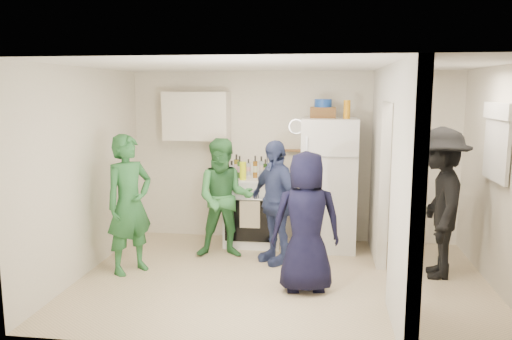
{
  "coord_description": "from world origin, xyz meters",
  "views": [
    {
      "loc": [
        0.46,
        -5.62,
        2.23
      ],
      "look_at": [
        -0.37,
        0.4,
        1.25
      ],
      "focal_mm": 35.0,
      "sensor_mm": 36.0,
      "label": 1
    }
  ],
  "objects_px": {
    "person_green_center": "(224,198)",
    "yellow_cup_stack_top": "(347,109)",
    "person_green_left": "(129,204)",
    "person_nook": "(439,203)",
    "fridge": "(329,184)",
    "blue_bowl": "(323,103)",
    "person_navy": "(306,222)",
    "wicker_basket": "(323,113)",
    "person_denim": "(275,202)",
    "stove": "(254,211)"
  },
  "relations": [
    {
      "from": "fridge",
      "to": "person_green_left",
      "type": "bearing_deg",
      "value": -151.5
    },
    {
      "from": "blue_bowl",
      "to": "person_green_left",
      "type": "relative_size",
      "value": 0.14
    },
    {
      "from": "fridge",
      "to": "person_green_center",
      "type": "distance_m",
      "value": 1.5
    },
    {
      "from": "person_green_center",
      "to": "yellow_cup_stack_top",
      "type": "bearing_deg",
      "value": 8.27
    },
    {
      "from": "blue_bowl",
      "to": "person_green_center",
      "type": "bearing_deg",
      "value": -153.54
    },
    {
      "from": "fridge",
      "to": "yellow_cup_stack_top",
      "type": "distance_m",
      "value": 1.07
    },
    {
      "from": "wicker_basket",
      "to": "person_nook",
      "type": "height_order",
      "value": "wicker_basket"
    },
    {
      "from": "person_green_center",
      "to": "person_green_left",
      "type": "bearing_deg",
      "value": -153.67
    },
    {
      "from": "blue_bowl",
      "to": "person_green_center",
      "type": "xyz_separation_m",
      "value": [
        -1.28,
        -0.63,
        -1.25
      ]
    },
    {
      "from": "person_green_left",
      "to": "person_nook",
      "type": "distance_m",
      "value": 3.72
    },
    {
      "from": "fridge",
      "to": "person_navy",
      "type": "relative_size",
      "value": 1.17
    },
    {
      "from": "yellow_cup_stack_top",
      "to": "person_green_left",
      "type": "bearing_deg",
      "value": -155.32
    },
    {
      "from": "blue_bowl",
      "to": "person_green_center",
      "type": "relative_size",
      "value": 0.15
    },
    {
      "from": "stove",
      "to": "person_nook",
      "type": "distance_m",
      "value": 2.59
    },
    {
      "from": "wicker_basket",
      "to": "person_green_left",
      "type": "xyz_separation_m",
      "value": [
        -2.31,
        -1.36,
        -1.06
      ]
    },
    {
      "from": "blue_bowl",
      "to": "person_green_left",
      "type": "xyz_separation_m",
      "value": [
        -2.31,
        -1.36,
        -1.19
      ]
    },
    {
      "from": "person_navy",
      "to": "wicker_basket",
      "type": "bearing_deg",
      "value": -104.63
    },
    {
      "from": "person_denim",
      "to": "stove",
      "type": "bearing_deg",
      "value": 164.94
    },
    {
      "from": "person_denim",
      "to": "person_green_center",
      "type": "bearing_deg",
      "value": -142.49
    },
    {
      "from": "person_green_left",
      "to": "person_nook",
      "type": "height_order",
      "value": "person_nook"
    },
    {
      "from": "stove",
      "to": "person_denim",
      "type": "bearing_deg",
      "value": -62.54
    },
    {
      "from": "stove",
      "to": "blue_bowl",
      "type": "xyz_separation_m",
      "value": [
        0.97,
        0.02,
        1.55
      ]
    },
    {
      "from": "yellow_cup_stack_top",
      "to": "blue_bowl",
      "type": "bearing_deg",
      "value": 154.89
    },
    {
      "from": "wicker_basket",
      "to": "person_green_center",
      "type": "relative_size",
      "value": 0.22
    },
    {
      "from": "fridge",
      "to": "person_denim",
      "type": "distance_m",
      "value": 0.99
    },
    {
      "from": "yellow_cup_stack_top",
      "to": "person_navy",
      "type": "xyz_separation_m",
      "value": [
        -0.47,
        -1.5,
        -1.18
      ]
    },
    {
      "from": "person_denim",
      "to": "person_nook",
      "type": "height_order",
      "value": "person_nook"
    },
    {
      "from": "person_green_left",
      "to": "person_green_center",
      "type": "relative_size",
      "value": 1.07
    },
    {
      "from": "stove",
      "to": "person_green_center",
      "type": "distance_m",
      "value": 0.75
    },
    {
      "from": "wicker_basket",
      "to": "person_green_center",
      "type": "height_order",
      "value": "wicker_basket"
    },
    {
      "from": "person_green_center",
      "to": "person_denim",
      "type": "relative_size",
      "value": 1.0
    },
    {
      "from": "wicker_basket",
      "to": "yellow_cup_stack_top",
      "type": "distance_m",
      "value": 0.36
    },
    {
      "from": "person_green_center",
      "to": "person_nook",
      "type": "relative_size",
      "value": 0.89
    },
    {
      "from": "stove",
      "to": "person_denim",
      "type": "xyz_separation_m",
      "value": [
        0.38,
        -0.74,
        0.31
      ]
    },
    {
      "from": "blue_bowl",
      "to": "wicker_basket",
      "type": "bearing_deg",
      "value": 0.0
    },
    {
      "from": "blue_bowl",
      "to": "person_nook",
      "type": "height_order",
      "value": "blue_bowl"
    },
    {
      "from": "wicker_basket",
      "to": "person_green_left",
      "type": "height_order",
      "value": "wicker_basket"
    },
    {
      "from": "yellow_cup_stack_top",
      "to": "person_nook",
      "type": "distance_m",
      "value": 1.73
    },
    {
      "from": "stove",
      "to": "yellow_cup_stack_top",
      "type": "bearing_deg",
      "value": -5.76
    },
    {
      "from": "person_green_center",
      "to": "fridge",
      "type": "bearing_deg",
      "value": 14.4
    },
    {
      "from": "fridge",
      "to": "stove",
      "type": "bearing_deg",
      "value": 178.39
    },
    {
      "from": "fridge",
      "to": "person_green_left",
      "type": "distance_m",
      "value": 2.74
    },
    {
      "from": "stove",
      "to": "blue_bowl",
      "type": "bearing_deg",
      "value": 1.18
    },
    {
      "from": "person_denim",
      "to": "person_nook",
      "type": "xyz_separation_m",
      "value": [
        1.98,
        -0.23,
        0.1
      ]
    },
    {
      "from": "yellow_cup_stack_top",
      "to": "person_navy",
      "type": "height_order",
      "value": "yellow_cup_stack_top"
    },
    {
      "from": "blue_bowl",
      "to": "person_green_center",
      "type": "distance_m",
      "value": 1.89
    },
    {
      "from": "fridge",
      "to": "blue_bowl",
      "type": "relative_size",
      "value": 7.68
    },
    {
      "from": "person_nook",
      "to": "wicker_basket",
      "type": "bearing_deg",
      "value": -119.26
    },
    {
      "from": "person_nook",
      "to": "person_green_center",
      "type": "bearing_deg",
      "value": -91.45
    },
    {
      "from": "person_navy",
      "to": "person_green_center",
      "type": "bearing_deg",
      "value": -51.58
    }
  ]
}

